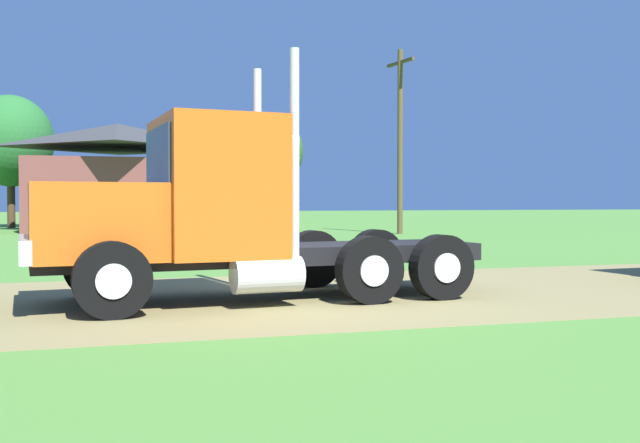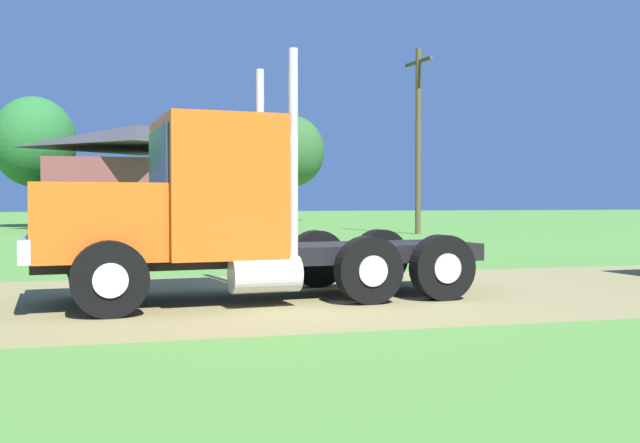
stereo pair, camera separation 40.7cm
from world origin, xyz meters
name	(u,v)px [view 1 (the left image)]	position (x,y,z in m)	size (l,w,h in m)	color
ground_plane	(315,295)	(0.00, 0.00, 0.00)	(200.00, 200.00, 0.00)	#528A36
dirt_track	(315,295)	(0.00, 0.00, 0.00)	(120.00, 6.74, 0.01)	olive
truck_foreground_white	(207,217)	(-1.80, -0.26, 1.30)	(7.25, 3.13, 3.77)	black
shed_building	(118,179)	(-2.30, 29.05, 2.74)	(9.64, 8.73, 5.67)	brown
utility_pole_near	(400,137)	(10.25, 20.39, 4.58)	(0.48, 2.19, 8.64)	brown
tree_mid	(10,141)	(-8.13, 34.00, 4.98)	(4.78, 4.78, 7.63)	#513823
tree_right	(271,151)	(9.38, 43.24, 5.35)	(4.93, 4.93, 8.08)	#513823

